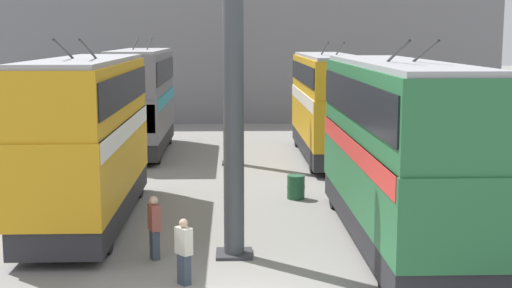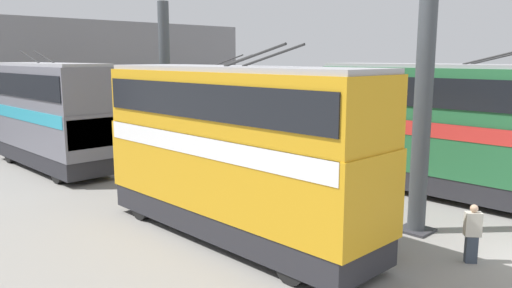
{
  "view_description": "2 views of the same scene",
  "coord_description": "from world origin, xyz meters",
  "views": [
    {
      "loc": [
        -14.84,
        0.07,
        5.89
      ],
      "look_at": [
        9.1,
        -0.78,
        2.2
      ],
      "focal_mm": 50.0,
      "sensor_mm": 36.0,
      "label": 1
    },
    {
      "loc": [
        -3.59,
        14.1,
        5.43
      ],
      "look_at": [
        12.48,
        -1.49,
        1.51
      ],
      "focal_mm": 35.0,
      "sensor_mm": 36.0,
      "label": 2
    }
  ],
  "objects": [
    {
      "name": "depot_back_wall",
      "position": [
        32.53,
        0.0,
        4.1
      ],
      "size": [
        0.5,
        36.0,
        8.19
      ],
      "color": "slate",
      "rests_on": "ground_plane"
    },
    {
      "name": "oil_drum",
      "position": [
        10.3,
        -2.27,
        0.43
      ],
      "size": [
        0.67,
        0.67,
        0.86
      ],
      "color": "#235638",
      "rests_on": "ground_plane"
    },
    {
      "name": "person_by_right_row",
      "position": [
        3.43,
        2.1,
        0.9
      ],
      "size": [
        0.48,
        0.39,
        1.71
      ],
      "rotation": [
        0.0,
        0.0,
        5.12
      ],
      "color": "#384251",
      "rests_on": "ground_plane"
    },
    {
      "name": "person_aisle_foreground",
      "position": [
        1.46,
        1.2,
        0.84
      ],
      "size": [
        0.48,
        0.45,
        1.61
      ],
      "rotation": [
        0.0,
        0.0,
        2.27
      ],
      "color": "#384251",
      "rests_on": "ground_plane"
    },
    {
      "name": "support_column_far",
      "position": [
        17.42,
        0.0,
        3.92
      ],
      "size": [
        0.98,
        0.98,
        8.09
      ],
      "color": "#42474C",
      "rests_on": "ground_plane"
    },
    {
      "name": "bus_right_near",
      "position": [
        7.27,
        4.53,
        2.93
      ],
      "size": [
        9.82,
        2.54,
        5.78
      ],
      "color": "black",
      "rests_on": "ground_plane"
    },
    {
      "name": "bus_right_far",
      "position": [
        20.65,
        4.53,
        2.92
      ],
      "size": [
        9.03,
        2.54,
        5.77
      ],
      "color": "black",
      "rests_on": "ground_plane"
    },
    {
      "name": "bus_left_far",
      "position": [
        18.72,
        -4.53,
        2.83
      ],
      "size": [
        10.27,
        2.54,
        5.57
      ],
      "color": "black",
      "rests_on": "ground_plane"
    },
    {
      "name": "support_column_near",
      "position": [
        3.69,
        0.0,
        3.92
      ],
      "size": [
        0.98,
        0.98,
        8.09
      ],
      "color": "#42474C",
      "rests_on": "ground_plane"
    },
    {
      "name": "bus_left_near",
      "position": [
        4.63,
        -4.53,
        2.92
      ],
      "size": [
        11.25,
        2.54,
        5.78
      ],
      "color": "black",
      "rests_on": "ground_plane"
    }
  ]
}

